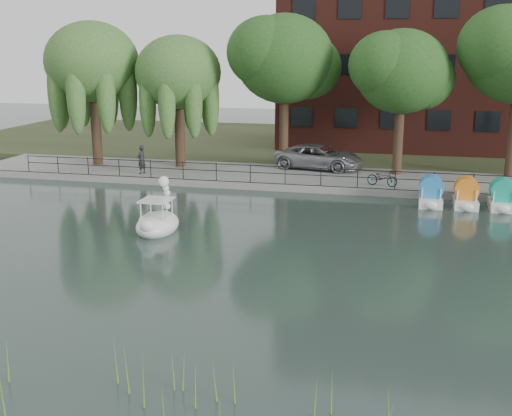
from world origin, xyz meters
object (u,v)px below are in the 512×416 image
(pedestrian, at_px, (141,157))
(swan_boat, at_px, (158,220))
(minivan, at_px, (319,155))
(bicycle, at_px, (382,177))

(pedestrian, relative_size, swan_boat, 0.70)
(minivan, bearing_deg, swan_boat, 170.00)
(bicycle, xyz_separation_m, pedestrian, (-14.22, 0.22, 0.49))
(minivan, bearing_deg, bicycle, -125.96)
(minivan, height_order, bicycle, minivan)
(bicycle, relative_size, pedestrian, 0.87)
(minivan, bearing_deg, pedestrian, 121.42)
(minivan, distance_m, bicycle, 5.85)
(minivan, height_order, swan_boat, swan_boat)
(bicycle, relative_size, swan_boat, 0.61)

